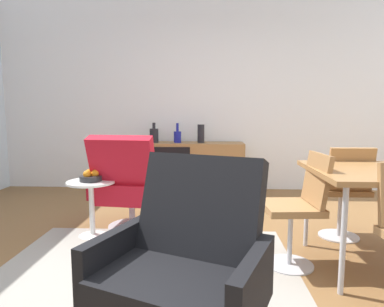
{
  "coord_description": "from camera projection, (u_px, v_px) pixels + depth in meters",
  "views": [
    {
      "loc": [
        -0.04,
        -2.45,
        1.15
      ],
      "look_at": [
        -0.2,
        0.72,
        0.76
      ],
      "focal_mm": 31.36,
      "sensor_mm": 36.0,
      "label": 1
    }
  ],
  "objects": [
    {
      "name": "ground_plane",
      "position": [
        213.0,
        263.0,
        2.57
      ],
      "size": [
        8.32,
        8.32,
        0.0
      ],
      "primitive_type": "plane",
      "color": "brown"
    },
    {
      "name": "wall_back",
      "position": [
        212.0,
        95.0,
        4.97
      ],
      "size": [
        6.8,
        0.12,
        2.8
      ],
      "primitive_type": "cube",
      "color": "white",
      "rests_on": "ground_plane"
    },
    {
      "name": "sideboard",
      "position": [
        187.0,
        162.0,
        4.81
      ],
      "size": [
        1.6,
        0.45,
        0.72
      ],
      "color": "olive",
      "rests_on": "ground_plane"
    },
    {
      "name": "vase_cobalt",
      "position": [
        201.0,
        134.0,
        4.75
      ],
      "size": [
        0.1,
        0.1,
        0.26
      ],
      "color": "black",
      "rests_on": "sideboard"
    },
    {
      "name": "vase_sculptural_dark",
      "position": [
        177.0,
        136.0,
        4.77
      ],
      "size": [
        0.1,
        0.1,
        0.28
      ],
      "color": "navy",
      "rests_on": "sideboard"
    },
    {
      "name": "vase_ceramic_small",
      "position": [
        154.0,
        135.0,
        4.79
      ],
      "size": [
        0.13,
        0.13,
        0.28
      ],
      "color": "black",
      "rests_on": "sideboard"
    },
    {
      "name": "dining_chair_back_left",
      "position": [
        344.0,
        189.0,
        3.0
      ],
      "size": [
        0.41,
        0.43,
        0.86
      ],
      "color": "#9E7042",
      "rests_on": "ground_plane"
    },
    {
      "name": "dining_chair_near_window",
      "position": [
        300.0,
        205.0,
        2.48
      ],
      "size": [
        0.45,
        0.43,
        0.86
      ],
      "color": "#9E7042",
      "rests_on": "ground_plane"
    },
    {
      "name": "lounge_chair_red",
      "position": [
        129.0,
        183.0,
        3.27
      ],
      "size": [
        0.77,
        0.71,
        0.95
      ],
      "color": "red",
      "rests_on": "ground_plane"
    },
    {
      "name": "armchair_black_shell",
      "position": [
        185.0,
        265.0,
        1.51
      ],
      "size": [
        0.86,
        0.83,
        0.95
      ],
      "color": "black",
      "rests_on": "ground_plane"
    },
    {
      "name": "side_table_round",
      "position": [
        92.0,
        202.0,
        3.11
      ],
      "size": [
        0.44,
        0.44,
        0.52
      ],
      "color": "white",
      "rests_on": "ground_plane"
    },
    {
      "name": "fruit_bowl",
      "position": [
        91.0,
        177.0,
        3.09
      ],
      "size": [
        0.2,
        0.2,
        0.11
      ],
      "color": "#262628",
      "rests_on": "side_table_round"
    },
    {
      "name": "area_rug",
      "position": [
        147.0,
        270.0,
        2.45
      ],
      "size": [
        2.2,
        1.7,
        0.01
      ],
      "primitive_type": "cube",
      "color": "gray",
      "rests_on": "ground_plane"
    }
  ]
}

